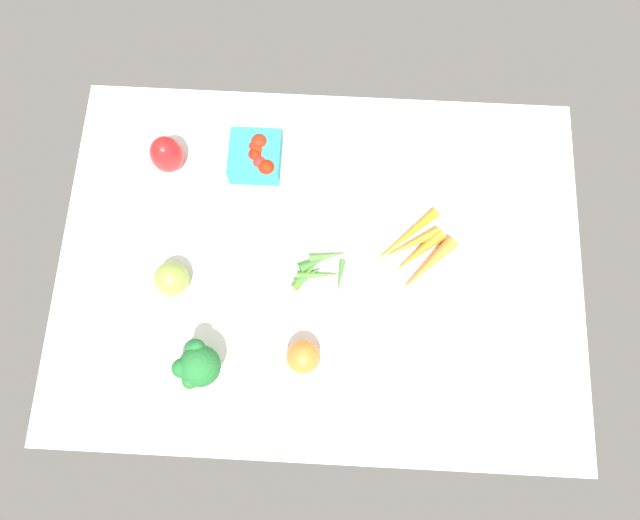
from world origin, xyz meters
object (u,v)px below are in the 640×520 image
(okra_pile, at_px, (318,268))
(heirloom_tomato_orange, at_px, (303,357))
(berry_basket, at_px, (256,156))
(carrot_bunch, at_px, (417,251))
(broccoli_head, at_px, (198,365))
(bell_pepper_red, at_px, (167,154))
(heirloom_tomato_green, at_px, (172,279))

(okra_pile, distance_m, heirloom_tomato_orange, 0.18)
(okra_pile, bearing_deg, berry_basket, -58.34)
(carrot_bunch, bearing_deg, broccoli_head, 32.19)
(heirloom_tomato_orange, height_order, carrot_bunch, heirloom_tomato_orange)
(okra_pile, bearing_deg, bell_pepper_red, -33.73)
(okra_pile, height_order, heirloom_tomato_orange, heirloom_tomato_orange)
(berry_basket, bearing_deg, broccoli_head, 81.36)
(broccoli_head, bearing_deg, okra_pile, -134.50)
(okra_pile, bearing_deg, heirloom_tomato_green, 8.83)
(bell_pepper_red, bearing_deg, broccoli_head, 105.04)
(bell_pepper_red, distance_m, broccoli_head, 0.44)
(broccoli_head, distance_m, berry_basket, 0.44)
(okra_pile, bearing_deg, heirloom_tomato_orange, 84.29)
(okra_pile, xyz_separation_m, heirloom_tomato_orange, (0.02, 0.18, 0.02))
(heirloom_tomato_green, relative_size, berry_basket, 0.65)
(heirloom_tomato_green, distance_m, berry_basket, 0.30)
(broccoli_head, xyz_separation_m, berry_basket, (-0.07, -0.43, -0.03))
(heirloom_tomato_green, bearing_deg, okra_pile, -171.17)
(bell_pepper_red, distance_m, okra_pile, 0.38)
(broccoli_head, bearing_deg, heirloom_tomato_green, -65.62)
(carrot_bunch, bearing_deg, bell_pepper_red, -18.25)
(heirloom_tomato_green, bearing_deg, berry_basket, -117.63)
(okra_pile, xyz_separation_m, heirloom_tomato_green, (0.28, 0.04, 0.03))
(heirloom_tomato_green, bearing_deg, bell_pepper_red, -81.49)
(heirloom_tomato_green, height_order, berry_basket, heirloom_tomato_green)
(carrot_bunch, bearing_deg, heirloom_tomato_orange, 46.33)
(heirloom_tomato_green, bearing_deg, carrot_bunch, -169.65)
(bell_pepper_red, bearing_deg, heirloom_tomato_green, 98.51)
(carrot_bunch, bearing_deg, okra_pile, 12.50)
(broccoli_head, bearing_deg, heirloom_tomato_orange, -171.26)
(bell_pepper_red, xyz_separation_m, carrot_bunch, (-0.51, 0.17, -0.03))
(carrot_bunch, relative_size, berry_basket, 1.76)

